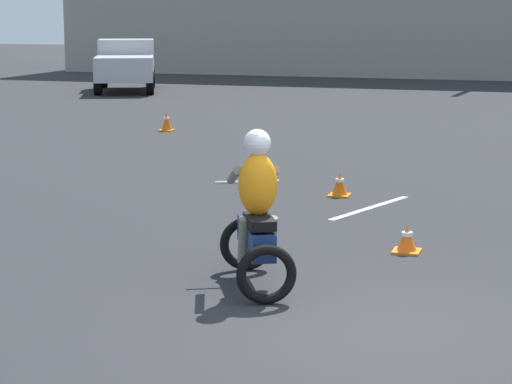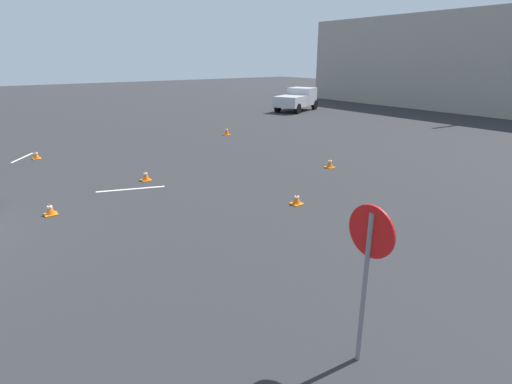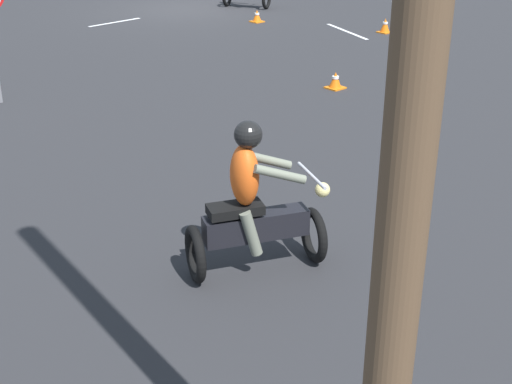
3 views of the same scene
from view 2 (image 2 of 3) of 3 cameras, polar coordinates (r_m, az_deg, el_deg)
name	(u,v)px [view 2 (image 2 of 3)]	position (r m, az deg, el deg)	size (l,w,h in m)	color
pickup_truck	(297,99)	(32.34, 5.88, 13.09)	(3.35, 4.55, 1.73)	black
stop_sign	(369,254)	(5.35, 15.80, -8.55)	(0.70, 0.08, 2.30)	slate
traffic_cone_near_left	(146,176)	(14.19, -15.48, 2.27)	(0.32, 0.32, 0.37)	orange
traffic_cone_mid_center	(50,209)	(12.04, -27.34, -2.21)	(0.32, 0.32, 0.33)	orange
traffic_cone_mid_left	(227,131)	(22.04, -4.20, 8.69)	(0.32, 0.32, 0.45)	orange
traffic_cone_far_right	(330,163)	(15.58, 10.52, 4.08)	(0.32, 0.32, 0.37)	orange
traffic_cone_far_center	(297,199)	(11.52, 5.84, -1.03)	(0.32, 0.32, 0.32)	orange
traffic_cone_far_left	(36,155)	(19.01, -28.88, 4.64)	(0.32, 0.32, 0.34)	orange
lane_stripe_n	(131,189)	(13.44, -17.45, 0.41)	(0.10, 2.12, 0.01)	silver
lane_stripe_nw	(22,158)	(19.58, -30.39, 4.26)	(0.10, 1.72, 0.01)	silver
building_backdrop	(487,62)	(38.19, 30.09, 15.78)	(29.27, 9.10, 7.35)	gray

